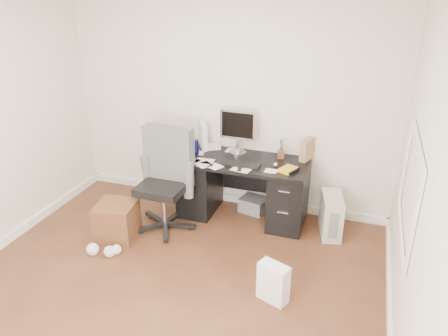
# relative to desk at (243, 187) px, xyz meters

# --- Properties ---
(ground) EXTENTS (4.00, 4.00, 0.00)m
(ground) POSITION_rel_desk_xyz_m (-0.30, -1.65, -0.40)
(ground) COLOR #472316
(ground) RESTS_ON ground
(room_shell) EXTENTS (4.02, 4.02, 2.71)m
(room_shell) POSITION_rel_desk_xyz_m (-0.27, -1.62, 1.26)
(room_shell) COLOR silver
(room_shell) RESTS_ON ground
(desk) EXTENTS (1.50, 0.70, 0.75)m
(desk) POSITION_rel_desk_xyz_m (0.00, 0.00, 0.00)
(desk) COLOR black
(desk) RESTS_ON ground
(loose_papers) EXTENTS (1.10, 0.60, 0.00)m
(loose_papers) POSITION_rel_desk_xyz_m (-0.20, -0.05, 0.35)
(loose_papers) COLOR silver
(loose_papers) RESTS_ON desk
(lcd_monitor) EXTENTS (0.44, 0.25, 0.54)m
(lcd_monitor) POSITION_rel_desk_xyz_m (-0.13, 0.18, 0.62)
(lcd_monitor) COLOR #AEAEB2
(lcd_monitor) RESTS_ON desk
(keyboard) EXTENTS (0.40, 0.14, 0.02)m
(keyboard) POSITION_rel_desk_xyz_m (0.03, -0.15, 0.36)
(keyboard) COLOR black
(keyboard) RESTS_ON desk
(computer_mouse) EXTENTS (0.06, 0.06, 0.06)m
(computer_mouse) POSITION_rel_desk_xyz_m (0.40, -0.08, 0.38)
(computer_mouse) COLOR #AEAEB2
(computer_mouse) RESTS_ON desk
(travel_mug) EXTENTS (0.10, 0.10, 0.18)m
(travel_mug) POSITION_rel_desk_xyz_m (-0.59, -0.01, 0.44)
(travel_mug) COLOR #14148D
(travel_mug) RESTS_ON desk
(white_binder) EXTENTS (0.25, 0.30, 0.32)m
(white_binder) POSITION_rel_desk_xyz_m (-0.58, 0.22, 0.51)
(white_binder) COLOR silver
(white_binder) RESTS_ON desk
(magazine_file) EXTENTS (0.18, 0.24, 0.25)m
(magazine_file) POSITION_rel_desk_xyz_m (0.69, 0.24, 0.48)
(magazine_file) COLOR #8F6745
(magazine_file) RESTS_ON desk
(pen_cup) EXTENTS (0.11, 0.11, 0.23)m
(pen_cup) POSITION_rel_desk_xyz_m (0.39, 0.20, 0.46)
(pen_cup) COLOR #583119
(pen_cup) RESTS_ON desk
(yellow_book) EXTENTS (0.22, 0.24, 0.03)m
(yellow_book) POSITION_rel_desk_xyz_m (0.55, -0.14, 0.37)
(yellow_book) COLOR gold
(yellow_book) RESTS_ON desk
(paper_remote) EXTENTS (0.24, 0.20, 0.02)m
(paper_remote) POSITION_rel_desk_xyz_m (0.05, -0.26, 0.36)
(paper_remote) COLOR silver
(paper_remote) RESTS_ON desk
(office_chair) EXTENTS (0.68, 0.68, 1.18)m
(office_chair) POSITION_rel_desk_xyz_m (-0.79, -0.53, 0.19)
(office_chair) COLOR #4F524F
(office_chair) RESTS_ON ground
(pc_tower) EXTENTS (0.31, 0.51, 0.47)m
(pc_tower) POSITION_rel_desk_xyz_m (1.05, -0.04, -0.16)
(pc_tower) COLOR #B5B1A3
(pc_tower) RESTS_ON ground
(shopping_bag) EXTENTS (0.33, 0.29, 0.38)m
(shopping_bag) POSITION_rel_desk_xyz_m (0.68, -1.35, -0.21)
(shopping_bag) COLOR white
(shopping_bag) RESTS_ON ground
(wicker_basket) EXTENTS (0.47, 0.47, 0.42)m
(wicker_basket) POSITION_rel_desk_xyz_m (-1.20, -0.88, -0.19)
(wicker_basket) COLOR #482A15
(wicker_basket) RESTS_ON ground
(desk_printer) EXTENTS (0.36, 0.32, 0.18)m
(desk_printer) POSITION_rel_desk_xyz_m (0.09, 0.17, -0.31)
(desk_printer) COLOR slate
(desk_printer) RESTS_ON ground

